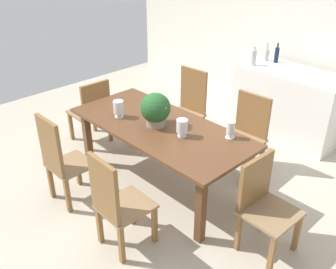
# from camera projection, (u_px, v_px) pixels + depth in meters

# --- Properties ---
(ground_plane) EXTENTS (7.04, 7.04, 0.00)m
(ground_plane) POSITION_uv_depth(u_px,v_px,m) (164.00, 181.00, 4.49)
(ground_plane) COLOR #BCB29E
(back_wall) EXTENTS (6.40, 0.10, 2.60)m
(back_wall) POSITION_uv_depth(u_px,v_px,m) (295.00, 33.00, 5.44)
(back_wall) COLOR silver
(back_wall) RESTS_ON ground
(dining_table) EXTENTS (2.09, 0.95, 0.76)m
(dining_table) POSITION_uv_depth(u_px,v_px,m) (160.00, 133.00, 4.13)
(dining_table) COLOR brown
(dining_table) RESTS_ON ground
(chair_far_left) EXTENTS (0.48, 0.45, 1.03)m
(chair_far_left) POSITION_uv_depth(u_px,v_px,m) (189.00, 104.00, 5.07)
(chair_far_left) COLOR brown
(chair_far_left) RESTS_ON ground
(chair_foot_end) EXTENTS (0.45, 0.48, 0.91)m
(chair_foot_end) POSITION_uv_depth(u_px,v_px,m) (263.00, 201.00, 3.37)
(chair_foot_end) COLOR brown
(chair_foot_end) RESTS_ON ground
(chair_near_left) EXTENTS (0.42, 0.42, 1.03)m
(chair_near_left) POSITION_uv_depth(u_px,v_px,m) (60.00, 158.00, 3.90)
(chair_near_left) COLOR brown
(chair_near_left) RESTS_ON ground
(chair_far_right) EXTENTS (0.49, 0.47, 0.96)m
(chair_far_right) POSITION_uv_depth(u_px,v_px,m) (247.00, 130.00, 4.49)
(chair_far_right) COLOR brown
(chair_far_right) RESTS_ON ground
(chair_head_end) EXTENTS (0.49, 0.46, 0.91)m
(chair_head_end) POSITION_uv_depth(u_px,v_px,m) (92.00, 110.00, 5.05)
(chair_head_end) COLOR brown
(chair_head_end) RESTS_ON ground
(chair_near_right) EXTENTS (0.43, 0.46, 1.00)m
(chair_near_right) POSITION_uv_depth(u_px,v_px,m) (115.00, 201.00, 3.31)
(chair_near_right) COLOR brown
(chair_near_right) RESTS_ON ground
(flower_centerpiece) EXTENTS (0.32, 0.32, 0.37)m
(flower_centerpiece) POSITION_uv_depth(u_px,v_px,m) (156.00, 109.00, 4.00)
(flower_centerpiece) COLOR gray
(flower_centerpiece) RESTS_ON dining_table
(crystal_vase_left) EXTENTS (0.12, 0.12, 0.19)m
(crystal_vase_left) POSITION_uv_depth(u_px,v_px,m) (119.00, 108.00, 4.21)
(crystal_vase_left) COLOR silver
(crystal_vase_left) RESTS_ON dining_table
(crystal_vase_center_near) EXTENTS (0.12, 0.12, 0.19)m
(crystal_vase_center_near) POSITION_uv_depth(u_px,v_px,m) (182.00, 126.00, 3.82)
(crystal_vase_center_near) COLOR silver
(crystal_vase_center_near) RESTS_ON dining_table
(crystal_vase_right) EXTENTS (0.09, 0.09, 0.18)m
(crystal_vase_right) POSITION_uv_depth(u_px,v_px,m) (231.00, 129.00, 3.79)
(crystal_vase_right) COLOR silver
(crystal_vase_right) RESTS_ON dining_table
(wine_glass) EXTENTS (0.06, 0.06, 0.16)m
(wine_glass) POSITION_uv_depth(u_px,v_px,m) (161.00, 102.00, 4.36)
(wine_glass) COLOR silver
(wine_glass) RESTS_ON dining_table
(kitchen_counter) EXTENTS (1.47, 0.66, 0.94)m
(kitchen_counter) POSITION_uv_depth(u_px,v_px,m) (288.00, 103.00, 5.31)
(kitchen_counter) COLOR white
(kitchen_counter) RESTS_ON ground
(wine_bottle_green) EXTENTS (0.08, 0.08, 0.26)m
(wine_bottle_green) POSITION_uv_depth(u_px,v_px,m) (254.00, 57.00, 5.26)
(wine_bottle_green) COLOR #B2BFB7
(wine_bottle_green) RESTS_ON kitchen_counter
(wine_bottle_amber) EXTENTS (0.08, 0.08, 0.25)m
(wine_bottle_amber) POSITION_uv_depth(u_px,v_px,m) (266.00, 54.00, 5.46)
(wine_bottle_amber) COLOR #B2BFB7
(wine_bottle_amber) RESTS_ON kitchen_counter
(wine_bottle_dark) EXTENTS (0.06, 0.06, 0.28)m
(wine_bottle_dark) POSITION_uv_depth(u_px,v_px,m) (277.00, 55.00, 5.37)
(wine_bottle_dark) COLOR #0F1E38
(wine_bottle_dark) RESTS_ON kitchen_counter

